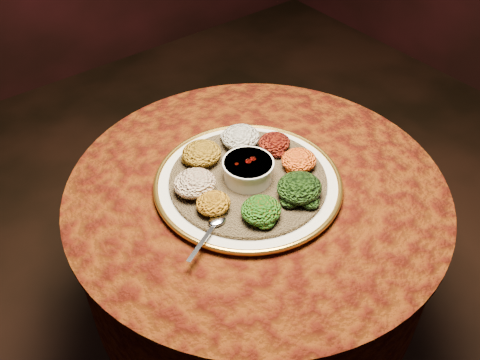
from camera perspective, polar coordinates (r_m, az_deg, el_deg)
table at (r=1.47m, az=1.66°, el=-5.84°), size 0.96×0.96×0.73m
platter at (r=1.33m, az=0.85°, el=-0.32°), size 0.54×0.54×0.02m
injera at (r=1.32m, az=0.86°, el=0.03°), size 0.50×0.50×0.01m
stew_bowl at (r=1.30m, az=0.87°, el=1.18°), size 0.13×0.13×0.05m
spoon at (r=1.20m, az=-2.69°, el=-4.68°), size 0.14×0.08×0.01m
portion_ayib at (r=1.40m, az=0.05°, el=4.59°), size 0.10×0.10×0.05m
portion_kitfo at (r=1.40m, az=3.69°, el=3.99°), size 0.08×0.08×0.04m
portion_tikil at (r=1.34m, az=6.30°, el=2.12°), size 0.09×0.09×0.04m
portion_gomen at (r=1.26m, az=6.34°, el=-0.82°), size 0.11×0.10×0.05m
portion_mixveg at (r=1.21m, az=2.26°, el=-3.21°), size 0.09×0.09×0.05m
portion_kik at (r=1.23m, az=-2.87°, el=-2.50°), size 0.08×0.08×0.04m
portion_timatim at (r=1.27m, az=-4.85°, el=-0.34°), size 0.10×0.10×0.05m
portion_shiro at (r=1.36m, az=-4.11°, el=2.87°), size 0.10×0.10×0.05m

